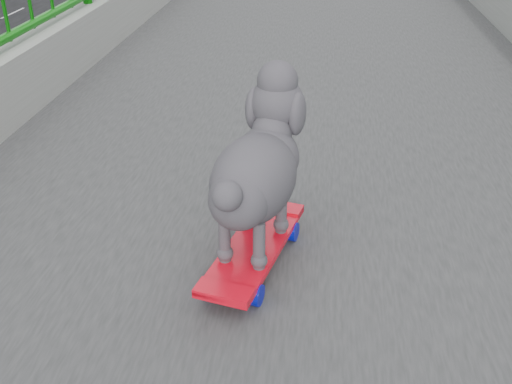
{
  "coord_description": "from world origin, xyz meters",
  "views": [
    {
      "loc": [
        0.04,
        -3.63,
        8.05
      ],
      "look_at": [
        -0.12,
        -2.13,
        7.22
      ],
      "focal_mm": 42.0,
      "sensor_mm": 36.0,
      "label": 1
    }
  ],
  "objects_px": {
    "car_1": "(65,91)",
    "car_5": "(145,102)",
    "poodle": "(258,167)",
    "skateboard": "(254,250)"
  },
  "relations": [
    {
      "from": "skateboard",
      "to": "poodle",
      "type": "bearing_deg",
      "value": 90.0
    },
    {
      "from": "skateboard",
      "to": "car_5",
      "type": "bearing_deg",
      "value": 121.76
    },
    {
      "from": "car_1",
      "to": "car_5",
      "type": "height_order",
      "value": "car_1"
    },
    {
      "from": "skateboard",
      "to": "poodle",
      "type": "xyz_separation_m",
      "value": [
        0.01,
        0.03,
        0.26
      ]
    },
    {
      "from": "poodle",
      "to": "car_1",
      "type": "bearing_deg",
      "value": 129.63
    },
    {
      "from": "poodle",
      "to": "car_5",
      "type": "distance_m",
      "value": 19.84
    },
    {
      "from": "skateboard",
      "to": "car_5",
      "type": "xyz_separation_m",
      "value": [
        -5.88,
        17.8,
        -6.3
      ]
    },
    {
      "from": "car_1",
      "to": "skateboard",
      "type": "bearing_deg",
      "value": -63.91
    },
    {
      "from": "skateboard",
      "to": "car_5",
      "type": "relative_size",
      "value": 0.12
    },
    {
      "from": "skateboard",
      "to": "car_1",
      "type": "height_order",
      "value": "skateboard"
    }
  ]
}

